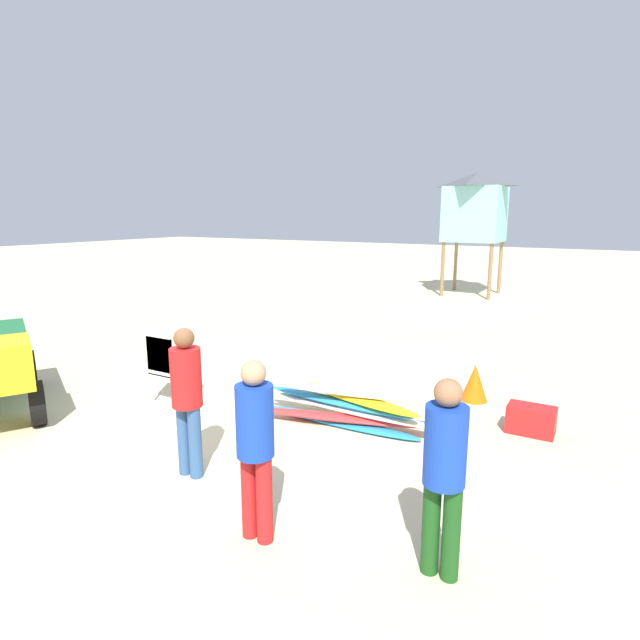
% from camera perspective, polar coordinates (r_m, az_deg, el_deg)
% --- Properties ---
extents(ground, '(80.00, 80.00, 0.00)m').
position_cam_1_polar(ground, '(7.15, -14.38, -11.54)').
color(ground, beige).
extents(stacked_plastic_chairs, '(0.48, 0.48, 1.11)m').
position_cam_1_polar(stacked_plastic_chairs, '(7.99, -16.53, -4.23)').
color(stacked_plastic_chairs, white).
rests_on(stacked_plastic_chairs, ground).
extents(surfboard_pile, '(2.51, 0.95, 0.48)m').
position_cam_1_polar(surfboard_pile, '(7.02, 2.90, -9.53)').
color(surfboard_pile, '#268CCC').
rests_on(surfboard_pile, ground).
extents(lifeguard_near_left, '(0.32, 0.32, 1.63)m').
position_cam_1_polar(lifeguard_near_left, '(5.65, -14.41, -7.76)').
color(lifeguard_near_left, '#33598C').
rests_on(lifeguard_near_left, ground).
extents(lifeguard_near_center, '(0.32, 0.32, 1.61)m').
position_cam_1_polar(lifeguard_near_center, '(4.14, 13.50, -15.39)').
color(lifeguard_near_center, '#194C19').
rests_on(lifeguard_near_center, ground).
extents(lifeguard_near_right, '(0.32, 0.32, 1.61)m').
position_cam_1_polar(lifeguard_near_right, '(4.48, -7.13, -12.92)').
color(lifeguard_near_right, red).
rests_on(lifeguard_near_right, ground).
extents(lifeguard_tower, '(1.98, 1.98, 4.07)m').
position_cam_1_polar(lifeguard_tower, '(18.45, 16.70, 11.79)').
color(lifeguard_tower, olive).
rests_on(lifeguard_tower, ground).
extents(traffic_cone_near, '(0.39, 0.39, 0.56)m').
position_cam_1_polar(traffic_cone_near, '(8.17, 16.63, -6.60)').
color(traffic_cone_near, orange).
rests_on(traffic_cone_near, ground).
extents(cooler_box, '(0.58, 0.34, 0.36)m').
position_cam_1_polar(cooler_box, '(7.28, 22.18, -10.12)').
color(cooler_box, red).
rests_on(cooler_box, ground).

